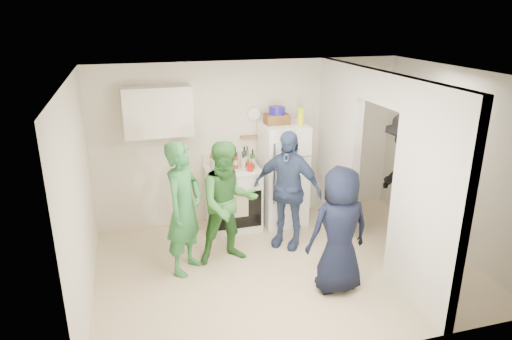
{
  "coord_description": "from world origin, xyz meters",
  "views": [
    {
      "loc": [
        -1.8,
        -4.91,
        3.19
      ],
      "look_at": [
        -0.29,
        0.4,
        1.25
      ],
      "focal_mm": 32.0,
      "sensor_mm": 36.0,
      "label": 1
    }
  ],
  "objects_px": {
    "blue_bowl": "(277,110)",
    "person_nook": "(405,180)",
    "wicker_basket": "(277,119)",
    "person_green_left": "(184,209)",
    "person_green_center": "(228,203)",
    "yellow_cup_stack_top": "(301,117)",
    "person_denim": "(287,190)",
    "fridge": "(283,174)",
    "person_navy": "(339,231)",
    "stove": "(233,198)"
  },
  "relations": [
    {
      "from": "blue_bowl",
      "to": "person_nook",
      "type": "bearing_deg",
      "value": -38.05
    },
    {
      "from": "wicker_basket",
      "to": "blue_bowl",
      "type": "xyz_separation_m",
      "value": [
        0.0,
        0.0,
        0.13
      ]
    },
    {
      "from": "person_green_left",
      "to": "person_green_center",
      "type": "bearing_deg",
      "value": -43.04
    },
    {
      "from": "wicker_basket",
      "to": "yellow_cup_stack_top",
      "type": "bearing_deg",
      "value": -25.11
    },
    {
      "from": "person_green_center",
      "to": "person_denim",
      "type": "bearing_deg",
      "value": 9.41
    },
    {
      "from": "fridge",
      "to": "person_navy",
      "type": "relative_size",
      "value": 1.03
    },
    {
      "from": "stove",
      "to": "yellow_cup_stack_top",
      "type": "height_order",
      "value": "yellow_cup_stack_top"
    },
    {
      "from": "person_navy",
      "to": "stove",
      "type": "bearing_deg",
      "value": -69.7
    },
    {
      "from": "wicker_basket",
      "to": "person_navy",
      "type": "height_order",
      "value": "wicker_basket"
    },
    {
      "from": "fridge",
      "to": "person_nook",
      "type": "distance_m",
      "value": 1.8
    },
    {
      "from": "wicker_basket",
      "to": "person_green_left",
      "type": "bearing_deg",
      "value": -145.37
    },
    {
      "from": "person_denim",
      "to": "person_navy",
      "type": "bearing_deg",
      "value": -40.43
    },
    {
      "from": "fridge",
      "to": "person_denim",
      "type": "xyz_separation_m",
      "value": [
        -0.19,
        -0.73,
        0.05
      ]
    },
    {
      "from": "stove",
      "to": "person_green_left",
      "type": "bearing_deg",
      "value": -129.45
    },
    {
      "from": "person_green_center",
      "to": "person_denim",
      "type": "height_order",
      "value": "person_denim"
    },
    {
      "from": "fridge",
      "to": "person_green_left",
      "type": "bearing_deg",
      "value": -148.24
    },
    {
      "from": "yellow_cup_stack_top",
      "to": "person_green_left",
      "type": "xyz_separation_m",
      "value": [
        -1.88,
        -0.93,
        -0.85
      ]
    },
    {
      "from": "stove",
      "to": "wicker_basket",
      "type": "relative_size",
      "value": 2.74
    },
    {
      "from": "stove",
      "to": "person_navy",
      "type": "distance_m",
      "value": 2.15
    },
    {
      "from": "fridge",
      "to": "yellow_cup_stack_top",
      "type": "bearing_deg",
      "value": -24.44
    },
    {
      "from": "person_nook",
      "to": "yellow_cup_stack_top",
      "type": "bearing_deg",
      "value": -119.17
    },
    {
      "from": "person_navy",
      "to": "person_green_left",
      "type": "bearing_deg",
      "value": -30.55
    },
    {
      "from": "person_denim",
      "to": "fridge",
      "type": "bearing_deg",
      "value": 114.85
    },
    {
      "from": "yellow_cup_stack_top",
      "to": "person_denim",
      "type": "height_order",
      "value": "yellow_cup_stack_top"
    },
    {
      "from": "person_green_left",
      "to": "person_denim",
      "type": "distance_m",
      "value": 1.5
    },
    {
      "from": "person_green_center",
      "to": "blue_bowl",
      "type": "bearing_deg",
      "value": 41.71
    },
    {
      "from": "stove",
      "to": "person_navy",
      "type": "relative_size",
      "value": 0.62
    },
    {
      "from": "person_navy",
      "to": "person_nook",
      "type": "xyz_separation_m",
      "value": [
        1.38,
        0.82,
        0.18
      ]
    },
    {
      "from": "stove",
      "to": "blue_bowl",
      "type": "relative_size",
      "value": 4.0
    },
    {
      "from": "yellow_cup_stack_top",
      "to": "person_navy",
      "type": "bearing_deg",
      "value": -96.27
    },
    {
      "from": "stove",
      "to": "person_green_center",
      "type": "relative_size",
      "value": 0.58
    },
    {
      "from": "blue_bowl",
      "to": "person_denim",
      "type": "height_order",
      "value": "blue_bowl"
    },
    {
      "from": "yellow_cup_stack_top",
      "to": "person_green_center",
      "type": "relative_size",
      "value": 0.15
    },
    {
      "from": "blue_bowl",
      "to": "person_green_center",
      "type": "bearing_deg",
      "value": -134.96
    },
    {
      "from": "wicker_basket",
      "to": "blue_bowl",
      "type": "relative_size",
      "value": 1.46
    },
    {
      "from": "blue_bowl",
      "to": "wicker_basket",
      "type": "bearing_deg",
      "value": 0.0
    },
    {
      "from": "stove",
      "to": "person_green_left",
      "type": "height_order",
      "value": "person_green_left"
    },
    {
      "from": "blue_bowl",
      "to": "yellow_cup_stack_top",
      "type": "distance_m",
      "value": 0.36
    },
    {
      "from": "person_green_left",
      "to": "person_green_center",
      "type": "height_order",
      "value": "person_green_left"
    },
    {
      "from": "stove",
      "to": "person_nook",
      "type": "bearing_deg",
      "value": -27.79
    },
    {
      "from": "person_green_left",
      "to": "person_nook",
      "type": "distance_m",
      "value": 3.06
    },
    {
      "from": "person_green_center",
      "to": "person_nook",
      "type": "distance_m",
      "value": 2.49
    },
    {
      "from": "stove",
      "to": "person_green_center",
      "type": "distance_m",
      "value": 1.06
    },
    {
      "from": "person_green_left",
      "to": "wicker_basket",
      "type": "bearing_deg",
      "value": -18.13
    },
    {
      "from": "blue_bowl",
      "to": "person_nook",
      "type": "height_order",
      "value": "person_nook"
    },
    {
      "from": "stove",
      "to": "person_denim",
      "type": "height_order",
      "value": "person_denim"
    },
    {
      "from": "wicker_basket",
      "to": "blue_bowl",
      "type": "bearing_deg",
      "value": 0.0
    },
    {
      "from": "person_denim",
      "to": "person_navy",
      "type": "xyz_separation_m",
      "value": [
        0.21,
        -1.21,
        -0.07
      ]
    },
    {
      "from": "fridge",
      "to": "wicker_basket",
      "type": "height_order",
      "value": "wicker_basket"
    },
    {
      "from": "fridge",
      "to": "person_denim",
      "type": "relative_size",
      "value": 0.94
    }
  ]
}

